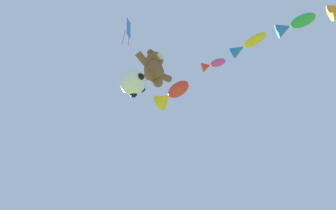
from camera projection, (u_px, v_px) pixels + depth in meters
teddy_bear_kite at (154, 68)px, 12.35m from camera, size 2.20×0.97×2.23m
soccer_ball_kite at (133, 83)px, 10.84m from camera, size 1.18×1.18×1.09m
fish_kite_crimson at (171, 95)px, 16.12m from camera, size 1.09×2.35×1.08m
fish_kite_magenta at (212, 64)px, 15.33m from camera, size 1.03×1.49×0.58m
fish_kite_goldfin at (246, 45)px, 14.71m from camera, size 0.85×2.12×0.67m
fish_kite_emerald at (293, 25)px, 13.40m from camera, size 1.24×2.03×0.80m
diamond_kite at (128, 30)px, 13.94m from camera, size 0.93×0.84×2.47m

